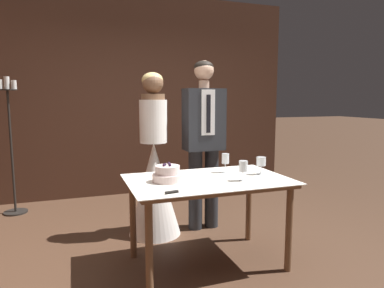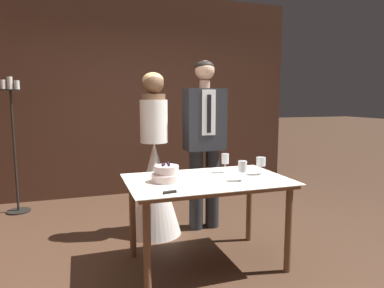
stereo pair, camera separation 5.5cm
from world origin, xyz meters
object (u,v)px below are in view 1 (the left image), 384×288
(cake_table, at_px, (208,189))
(wine_glass_middle, at_px, (261,162))
(tiered_cake, at_px, (168,174))
(cake_knife, at_px, (181,191))
(wine_glass_far, at_px, (243,167))
(candle_stand, at_px, (11,146))
(wine_glass_near, at_px, (225,159))
(groom, at_px, (204,136))
(bride, at_px, (154,176))

(cake_table, distance_m, wine_glass_middle, 0.55)
(tiered_cake, bearing_deg, cake_knife, -89.36)
(cake_table, distance_m, wine_glass_far, 0.35)
(cake_knife, distance_m, candle_stand, 2.75)
(cake_knife, bearing_deg, candle_stand, 112.02)
(wine_glass_near, xyz_separation_m, wine_glass_far, (0.00, -0.34, -0.01))
(cake_table, relative_size, candle_stand, 0.80)
(cake_knife, xyz_separation_m, wine_glass_middle, (0.85, 0.32, 0.10))
(wine_glass_middle, height_order, wine_glass_far, wine_glass_far)
(groom, relative_size, candle_stand, 1.08)
(cake_table, distance_m, tiered_cake, 0.37)
(groom, bearing_deg, candle_stand, 148.93)
(candle_stand, bearing_deg, cake_table, -48.99)
(cake_knife, bearing_deg, bride, 77.46)
(wine_glass_far, relative_size, groom, 0.09)
(wine_glass_near, bearing_deg, candle_stand, 137.38)
(cake_table, height_order, candle_stand, candle_stand)
(wine_glass_near, bearing_deg, bride, 129.92)
(tiered_cake, distance_m, bride, 0.80)
(bride, distance_m, candle_stand, 1.95)
(bride, height_order, groom, groom)
(bride, bearing_deg, cake_knife, -93.28)
(tiered_cake, height_order, cake_knife, tiered_cake)
(wine_glass_far, height_order, candle_stand, candle_stand)
(wine_glass_near, xyz_separation_m, candle_stand, (-2.01, 1.85, -0.03))
(cake_table, height_order, bride, bride)
(cake_table, height_order, wine_glass_middle, wine_glass_middle)
(bride, bearing_deg, wine_glass_near, -50.08)
(bride, distance_m, groom, 0.68)
(wine_glass_middle, xyz_separation_m, wine_glass_far, (-0.26, -0.16, 0.00))
(tiered_cake, distance_m, wine_glass_far, 0.62)
(cake_table, distance_m, candle_stand, 2.70)
(tiered_cake, xyz_separation_m, cake_knife, (0.00, -0.34, -0.05))
(wine_glass_far, distance_m, bride, 1.12)
(cake_knife, bearing_deg, groom, 51.96)
(wine_glass_middle, bearing_deg, candle_stand, 138.33)
(wine_glass_middle, xyz_separation_m, candle_stand, (-2.28, 2.03, -0.02))
(cake_table, relative_size, groom, 0.74)
(cake_knife, distance_m, bride, 1.13)
(wine_glass_near, relative_size, groom, 0.10)
(wine_glass_near, bearing_deg, cake_table, -143.33)
(wine_glass_far, bearing_deg, candle_stand, 132.67)
(candle_stand, bearing_deg, wine_glass_middle, -41.67)
(cake_table, bearing_deg, wine_glass_far, -31.78)
(wine_glass_near, relative_size, wine_glass_middle, 1.12)
(bride, relative_size, groom, 0.93)
(wine_glass_near, relative_size, bride, 0.10)
(cake_knife, height_order, bride, bride)
(wine_glass_middle, bearing_deg, cake_knife, -159.15)
(bride, bearing_deg, wine_glass_far, -61.30)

